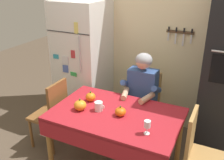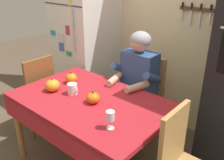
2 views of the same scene
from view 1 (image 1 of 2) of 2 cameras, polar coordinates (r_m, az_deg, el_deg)
back_wall_assembly at (r=3.68m, az=10.13°, el=9.30°), size 3.70×0.13×2.60m
refrigerator at (r=3.85m, az=-6.44°, el=3.92°), size 0.68×0.71×1.80m
dining_table at (r=2.84m, az=0.70°, el=-8.96°), size 1.40×0.90×0.74m
chair_behind_person at (r=3.53m, az=7.28°, el=-4.94°), size 0.40×0.40×0.93m
seated_person at (r=3.26m, az=6.38°, el=-2.88°), size 0.47×0.55×1.25m
chair_right_side at (r=2.78m, az=18.85°, el=-14.83°), size 0.40×0.40×0.93m
chair_left_side at (r=3.37m, az=-13.09°, el=-6.87°), size 0.40×0.40×0.93m
coffee_mug at (r=2.83m, az=-2.97°, el=-5.87°), size 0.12×0.09×0.10m
wine_glass at (r=2.45m, az=7.86°, el=-9.84°), size 0.06×0.06×0.14m
pumpkin_large at (r=2.86m, az=-7.11°, el=-5.59°), size 0.14×0.14×0.14m
pumpkin_medium at (r=2.74m, az=1.89°, el=-7.07°), size 0.12×0.12×0.12m
pumpkin_small at (r=3.04m, az=-4.79°, el=-3.77°), size 0.12×0.12×0.13m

